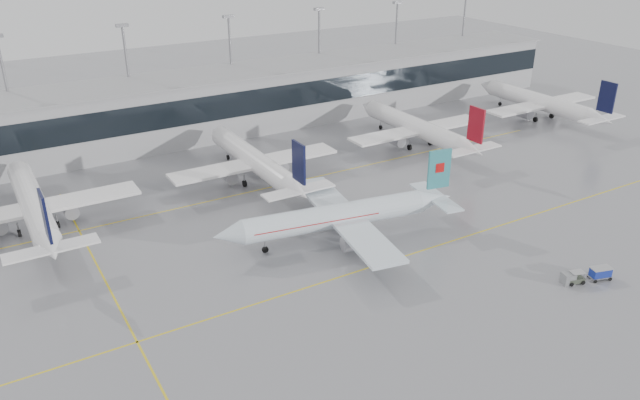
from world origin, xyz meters
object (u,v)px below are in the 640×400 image
air_canada_jet (343,215)px  baggage_cart (600,272)px  gse_unit (568,278)px  baggage_tug (575,279)px

air_canada_jet → baggage_cart: 33.90m
air_canada_jet → gse_unit: bearing=135.1°
baggage_tug → air_canada_jet: bearing=142.7°
baggage_tug → baggage_cart: 3.62m
baggage_cart → gse_unit: bearing=178.6°
air_canada_jet → baggage_tug: air_canada_jet is taller
baggage_tug → baggage_cart: size_ratio=1.12×
baggage_tug → baggage_cart: bearing=0.0°
air_canada_jet → gse_unit: 30.18m
baggage_tug → gse_unit: (-0.89, 0.37, 0.17)m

